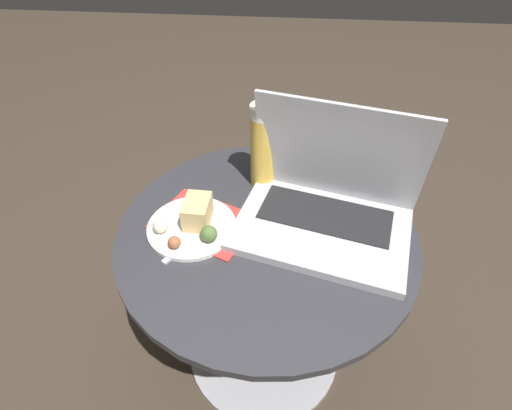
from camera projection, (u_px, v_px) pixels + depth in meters
name	position (u px, v px, depth m)	size (l,w,h in m)	color
ground_plane	(264.00, 349.00, 1.14)	(6.00, 6.00, 0.00)	#382D23
table	(266.00, 277.00, 0.92)	(0.61, 0.61, 0.49)	#9E9EA3
napkin	(204.00, 222.00, 0.83)	(0.24, 0.20, 0.00)	#B7332D
laptop	(327.00, 203.00, 0.80)	(0.39, 0.31, 0.24)	#B2B2B7
beer_glass	(264.00, 146.00, 0.87)	(0.06, 0.06, 0.20)	gold
snack_plate	(193.00, 222.00, 0.81)	(0.18, 0.18, 0.06)	silver
fork	(198.00, 234.00, 0.80)	(0.10, 0.15, 0.01)	#B2B2B7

